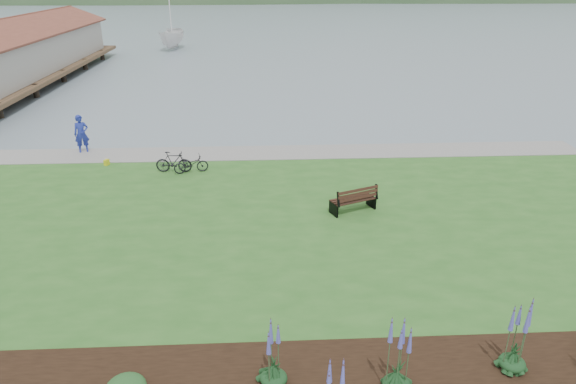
% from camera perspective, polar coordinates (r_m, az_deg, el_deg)
% --- Properties ---
extents(ground, '(600.00, 600.00, 0.00)m').
position_cam_1_polar(ground, '(19.98, -4.72, -3.25)').
color(ground, slate).
rests_on(ground, ground).
extents(lawn, '(34.00, 20.00, 0.40)m').
position_cam_1_polar(lawn, '(18.11, -4.89, -5.52)').
color(lawn, '#2A5E21').
rests_on(lawn, ground).
extents(shoreline_path, '(34.00, 2.20, 0.03)m').
position_cam_1_polar(shoreline_path, '(26.19, -4.38, 4.35)').
color(shoreline_path, gray).
rests_on(shoreline_path, lawn).
extents(pier_pavilion, '(8.00, 36.00, 5.40)m').
position_cam_1_polar(pier_pavilion, '(50.28, -28.10, 13.57)').
color(pier_pavilion, '#4C3826').
rests_on(pier_pavilion, ground).
extents(park_bench, '(1.89, 1.34, 1.09)m').
position_cam_1_polar(park_bench, '(19.67, 7.42, -0.78)').
color(park_bench, black).
rests_on(park_bench, lawn).
extents(person, '(0.97, 0.82, 2.27)m').
position_cam_1_polar(person, '(27.94, -22.02, 6.33)').
color(person, navy).
rests_on(person, lawn).
extents(bicycle_a, '(0.94, 1.66, 0.82)m').
position_cam_1_polar(bicycle_a, '(23.85, -10.73, 3.06)').
color(bicycle_a, black).
rests_on(bicycle_a, lawn).
extents(bicycle_b, '(0.58, 1.67, 0.99)m').
position_cam_1_polar(bicycle_b, '(24.03, -12.59, 3.28)').
color(bicycle_b, black).
rests_on(bicycle_b, lawn).
extents(sailboat, '(11.88, 12.06, 28.94)m').
position_cam_1_polar(sailboat, '(67.04, -12.63, 15.21)').
color(sailboat, silver).
rests_on(sailboat, ground).
extents(pannier, '(0.25, 0.30, 0.27)m').
position_cam_1_polar(pannier, '(25.93, -19.50, 3.13)').
color(pannier, gold).
rests_on(pannier, lawn).
extents(echium_1, '(0.62, 0.62, 2.12)m').
position_cam_1_polar(echium_1, '(13.11, 24.13, -14.63)').
color(echium_1, '#133519').
rests_on(echium_1, garden_bed).
extents(echium_4, '(0.62, 0.62, 1.97)m').
position_cam_1_polar(echium_4, '(11.76, -1.64, -17.89)').
color(echium_4, '#133519').
rests_on(echium_4, garden_bed).
extents(echium_5, '(0.62, 0.62, 2.11)m').
position_cam_1_polar(echium_5, '(11.78, 12.22, -17.66)').
color(echium_5, '#133519').
rests_on(echium_5, garden_bed).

